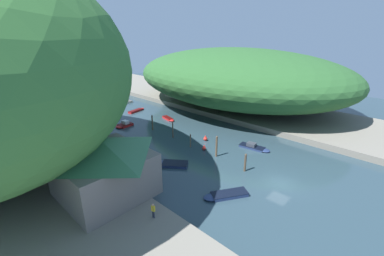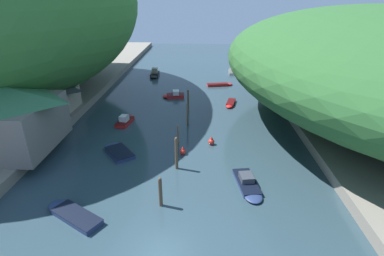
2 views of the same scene
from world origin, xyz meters
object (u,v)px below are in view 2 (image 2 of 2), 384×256
at_px(boat_near_quay, 233,71).
at_px(waterfront_building, 6,116).
at_px(boat_yellow_tender, 230,104).
at_px(boat_open_rowboat, 174,95).
at_px(right_bank_cottage, 299,69).
at_px(boat_white_cruiser, 118,151).
at_px(boat_red_skiff, 221,85).
at_px(person_by_boathouse, 46,124).
at_px(boat_mid_channel, 126,120).
at_px(boathouse_shed, 43,95).
at_px(boat_far_upstream, 248,184).
at_px(channel_buoy_far, 183,151).
at_px(boat_small_dinghy, 155,74).
at_px(boat_far_right_bank, 72,214).
at_px(channel_buoy_near, 211,141).

bearing_deg(boat_near_quay, waterfront_building, -121.81).
xyz_separation_m(boat_yellow_tender, boat_open_rowboat, (-9.57, 3.70, 0.13)).
distance_m(right_bank_cottage, boat_white_cruiser, 39.17).
xyz_separation_m(boat_red_skiff, boat_white_cruiser, (-13.09, -27.37, -0.03)).
bearing_deg(right_bank_cottage, person_by_boathouse, -146.70).
height_order(boat_open_rowboat, boat_near_quay, boat_open_rowboat).
distance_m(boat_mid_channel, person_by_boathouse, 10.10).
bearing_deg(boat_red_skiff, boathouse_shed, -66.53).
bearing_deg(boat_mid_channel, boat_yellow_tender, 36.72).
xyz_separation_m(right_bank_cottage, boat_far_upstream, (-13.88, -33.62, -3.18)).
bearing_deg(waterfront_building, boat_red_skiff, 49.46).
relative_size(waterfront_building, boat_white_cruiser, 2.03).
height_order(boat_open_rowboat, boat_mid_channel, boat_mid_channel).
bearing_deg(channel_buoy_far, person_by_boathouse, 169.16).
distance_m(boat_white_cruiser, person_by_boathouse, 10.05).
bearing_deg(person_by_boathouse, right_bank_cottage, -45.45).
bearing_deg(boat_small_dinghy, boat_white_cruiser, 89.30).
xyz_separation_m(right_bank_cottage, person_by_boathouse, (-37.12, -24.39, -1.35)).
height_order(boat_open_rowboat, person_by_boathouse, person_by_boathouse).
bearing_deg(boat_far_right_bank, boat_open_rowboat, 21.75).
relative_size(channel_buoy_far, person_by_boathouse, 0.59).
relative_size(boathouse_shed, channel_buoy_far, 8.40).
bearing_deg(channel_buoy_near, channel_buoy_far, -142.58).
bearing_deg(person_by_boathouse, boat_far_upstream, -100.42).
xyz_separation_m(boat_red_skiff, boat_mid_channel, (-14.18, -18.81, 0.14)).
bearing_deg(boat_white_cruiser, boat_mid_channel, 60.07).
relative_size(right_bank_cottage, channel_buoy_far, 7.31).
xyz_separation_m(boat_small_dinghy, boat_far_right_bank, (-0.05, -44.74, -0.28)).
bearing_deg(boat_far_right_bank, boat_far_upstream, -41.28).
xyz_separation_m(boat_far_upstream, boat_far_right_bank, (-14.80, -4.49, -0.05)).
xyz_separation_m(boathouse_shed, boat_red_skiff, (25.89, 17.57, -3.33)).
distance_m(boat_open_rowboat, boat_far_right_bank, 31.20).
relative_size(boat_yellow_tender, boat_white_cruiser, 0.85).
bearing_deg(boat_red_skiff, boat_small_dinghy, -126.33).
bearing_deg(boathouse_shed, boat_small_dinghy, 63.86).
relative_size(waterfront_building, right_bank_cottage, 1.39).
distance_m(right_bank_cottage, boat_far_upstream, 36.51).
distance_m(boat_mid_channel, boat_small_dinghy, 25.52).
distance_m(boathouse_shed, channel_buoy_near, 24.83).
bearing_deg(channel_buoy_near, boat_red_skiff, 84.48).
relative_size(boathouse_shed, boat_near_quay, 1.31).
bearing_deg(boat_small_dinghy, boat_near_quay, -166.87).
bearing_deg(boat_yellow_tender, right_bank_cottage, -128.21).
height_order(waterfront_building, person_by_boathouse, waterfront_building).
relative_size(boat_far_upstream, boat_white_cruiser, 1.10).
relative_size(boat_far_upstream, boat_far_right_bank, 0.98).
bearing_deg(channel_buoy_far, boat_open_rowboat, 98.15).
distance_m(boat_red_skiff, boat_near_quay, 12.01).
bearing_deg(boat_far_upstream, boat_white_cruiser, -32.46).
bearing_deg(boathouse_shed, boat_white_cruiser, -37.46).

